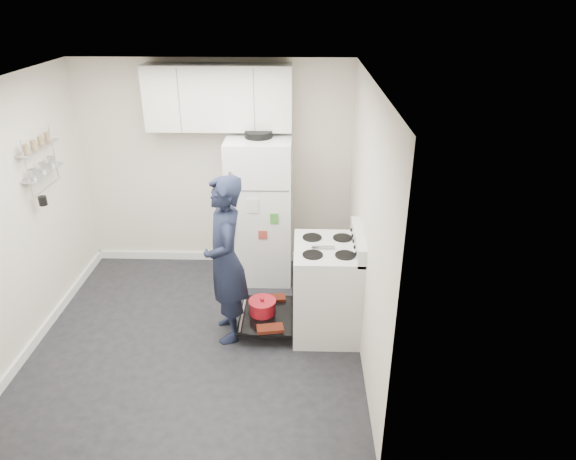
{
  "coord_description": "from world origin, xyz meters",
  "views": [
    {
      "loc": [
        1.01,
        -4.21,
        3.21
      ],
      "look_at": [
        0.89,
        0.3,
        1.05
      ],
      "focal_mm": 32.0,
      "sensor_mm": 36.0,
      "label": 1
    }
  ],
  "objects_px": {
    "open_oven_door": "(265,312)",
    "person": "(226,260)",
    "electric_range": "(325,289)",
    "refrigerator": "(260,209)"
  },
  "relations": [
    {
      "from": "refrigerator",
      "to": "person",
      "type": "relative_size",
      "value": 1.05
    },
    {
      "from": "person",
      "to": "electric_range",
      "type": "bearing_deg",
      "value": 82.49
    },
    {
      "from": "open_oven_door",
      "to": "person",
      "type": "relative_size",
      "value": 0.42
    },
    {
      "from": "refrigerator",
      "to": "person",
      "type": "distance_m",
      "value": 1.23
    },
    {
      "from": "person",
      "to": "refrigerator",
      "type": "bearing_deg",
      "value": 154.87
    },
    {
      "from": "refrigerator",
      "to": "open_oven_door",
      "type": "bearing_deg",
      "value": -83.85
    },
    {
      "from": "electric_range",
      "to": "person",
      "type": "xyz_separation_m",
      "value": [
        -0.96,
        -0.11,
        0.38
      ]
    },
    {
      "from": "electric_range",
      "to": "person",
      "type": "bearing_deg",
      "value": -173.62
    },
    {
      "from": "electric_range",
      "to": "open_oven_door",
      "type": "height_order",
      "value": "electric_range"
    },
    {
      "from": "electric_range",
      "to": "refrigerator",
      "type": "height_order",
      "value": "refrigerator"
    }
  ]
}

